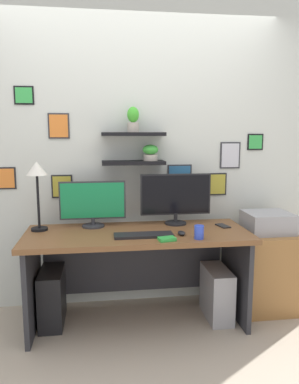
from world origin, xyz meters
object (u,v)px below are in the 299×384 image
Objects in this scene: pen_cup at (199,232)px; drawer_cabinet at (265,270)px; desk_lamp at (37,177)px; desk at (137,255)px; monitor_left at (93,203)px; scissors_tray at (167,239)px; printer at (268,222)px; monitor_right at (176,197)px; computer_mouse at (182,233)px; computer_tower_right at (217,293)px; cell_phone at (223,226)px; keyboard at (144,235)px; computer_tower_left at (52,297)px.

pen_cup reaches higher than drawer_cabinet.
drawer_cabinet is at bearing -0.96° from desk_lamp.
monitor_left is at bearing 154.98° from desk.
scissors_tray is at bearing -177.08° from pen_cup.
desk_lamp reaches higher than drawer_cabinet.
scissors_tray reaches higher than drawer_cabinet.
desk is at bearing -176.66° from printer.
drawer_cabinet is at bearing -3.70° from monitor_left.
monitor_right reaches higher than computer_mouse.
computer_mouse is at bearing 43.78° from scissors_tray.
computer_mouse reaches higher than desk.
computer_tower_right is at bearing -12.81° from monitor_left.
drawer_cabinet is (0.70, 0.37, -0.46)m from pen_cup.
desk is 0.55m from monitor_left.
cell_phone is at bearing 1.56° from desk.
printer is (0.81, 0.25, -0.00)m from computer_mouse.
monitor_right is at bearing 173.06° from printer.
computer_mouse reaches higher than keyboard.
printer is at bearing 3.34° from desk.
desk_lamp is 1.24× the size of computer_tower_left.
printer is (0.41, 0.05, 0.01)m from cell_phone.
scissors_tray is 0.27× the size of computer_tower_left.
desk is 3.20× the size of desk_lamp.
desk is 3.25× the size of monitor_left.
pen_cup is (-0.29, -0.32, 0.05)m from cell_phone.
cell_phone is at bearing 32.39° from scissors_tray.
computer_tower_left is (-1.81, -0.05, -0.54)m from printer.
computer_tower_right is at bearing -6.57° from desk_lamp.
desk_lamp reaches higher than computer_tower_right.
cell_phone is 1.40× the size of pen_cup.
pen_cup is (1.19, -0.40, -0.38)m from desk_lamp.
drawer_cabinet is 0.51m from computer_tower_right.
scissors_tray is (0.15, -0.13, 0.00)m from keyboard.
computer_tower_right is at bearing 28.38° from scissors_tray.
computer_tower_right is (0.62, 0.12, -0.55)m from keyboard.
desk_lamp reaches higher than scissors_tray.
drawer_cabinet is 0.42m from printer.
desk is 17.40× the size of pen_cup.
keyboard is at bearing -131.86° from monitor_right.
monitor_right is 1.42× the size of computer_tower_right.
computer_mouse is (0.32, -0.19, 0.22)m from desk.
computer_tower_right is at bearing 46.49° from pen_cup.
monitor_left reaches higher than desk.
monitor_left is 0.48m from desk_lamp.
scissors_tray reaches higher than cell_phone.
desk is 2.58× the size of drawer_cabinet.
drawer_cabinet is (1.10, 0.26, -0.42)m from keyboard.
monitor_left is at bearing 8.56° from desk_lamp.
computer_tower_right is (-0.06, -0.08, -0.55)m from cell_phone.
monitor_left is 1.26m from computer_tower_right.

